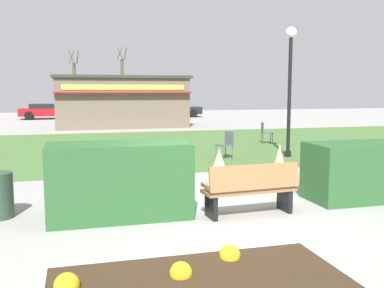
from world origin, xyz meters
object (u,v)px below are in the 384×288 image
at_px(tree_right_bg, 122,85).
at_px(parked_car_east_slot, 175,109).
at_px(food_kiosk, 120,101).
at_px(cafe_chair_east, 265,131).
at_px(park_bench, 251,189).
at_px(tree_left_bg, 74,88).
at_px(lamppost_mid, 290,76).
at_px(cafe_chair_west, 227,143).
at_px(parked_car_west_slot, 47,111).
at_px(parked_car_center_slot, 112,110).

bearing_deg(tree_right_bg, parked_car_east_slot, -48.36).
distance_m(food_kiosk, cafe_chair_east, 11.85).
bearing_deg(park_bench, tree_left_bg, 95.29).
relative_size(park_bench, parked_car_east_slot, 0.41).
relative_size(lamppost_mid, tree_left_bg, 0.76).
bearing_deg(cafe_chair_west, parked_car_east_slot, 81.46).
height_order(food_kiosk, cafe_chair_east, food_kiosk).
xyz_separation_m(food_kiosk, parked_car_west_slot, (-4.88, 8.32, -0.91)).
bearing_deg(park_bench, lamppost_mid, 57.53).
bearing_deg(park_bench, parked_car_west_slot, 100.06).
bearing_deg(parked_car_east_slot, park_bench, -100.15).
relative_size(cafe_chair_east, parked_car_center_slot, 0.21).
bearing_deg(parked_car_center_slot, food_kiosk, -90.94).
distance_m(parked_car_center_slot, parked_car_east_slot, 5.26).
height_order(tree_left_bg, tree_right_bg, tree_right_bg).
xyz_separation_m(cafe_chair_east, parked_car_west_slot, (-9.83, 19.04, 0.12)).
relative_size(park_bench, cafe_chair_east, 1.95).
distance_m(cafe_chair_west, tree_left_bg, 26.42).
xyz_separation_m(food_kiosk, cafe_chair_west, (2.01, -14.17, -1.03)).
bearing_deg(tree_left_bg, parked_car_east_slot, -22.81).
xyz_separation_m(parked_car_west_slot, tree_left_bg, (2.12, 3.43, 1.80)).
xyz_separation_m(park_bench, tree_left_bg, (-2.99, 32.24, 1.96)).
bearing_deg(parked_car_west_slot, lamppost_mid, -68.32).
height_order(cafe_chair_west, parked_car_center_slot, parked_car_center_slot).
bearing_deg(food_kiosk, cafe_chair_west, -81.91).
height_order(food_kiosk, parked_car_east_slot, food_kiosk).
height_order(food_kiosk, tree_left_bg, tree_left_bg).
distance_m(lamppost_mid, cafe_chair_east, 4.31).
bearing_deg(cafe_chair_west, lamppost_mid, -5.07).
relative_size(cafe_chair_west, parked_car_center_slot, 0.21).
xyz_separation_m(lamppost_mid, parked_car_center_slot, (-4.00, 22.68, -2.05)).
bearing_deg(parked_car_center_slot, parked_car_west_slot, 180.00).
bearing_deg(parked_car_east_slot, food_kiosk, -122.93).
bearing_deg(parked_car_west_slot, parked_car_center_slot, -0.00).
distance_m(parked_car_west_slot, tree_left_bg, 4.42).
distance_m(cafe_chair_west, parked_car_center_slot, 22.57).
xyz_separation_m(parked_car_west_slot, parked_car_center_slot, (5.02, -0.00, 0.00)).
bearing_deg(cafe_chair_west, cafe_chair_east, 49.61).
distance_m(lamppost_mid, tree_right_bg, 27.23).
relative_size(cafe_chair_east, tree_right_bg, 0.15).
xyz_separation_m(park_bench, food_kiosk, (-0.23, 20.49, 1.08)).
bearing_deg(park_bench, cafe_chair_west, 74.26).
xyz_separation_m(park_bench, tree_right_bg, (1.23, 33.23, 2.20)).
relative_size(food_kiosk, cafe_chair_west, 8.98).
relative_size(cafe_chair_west, parked_car_east_slot, 0.21).
height_order(food_kiosk, parked_car_center_slot, food_kiosk).
bearing_deg(cafe_chair_east, tree_left_bg, 108.93).
distance_m(parked_car_west_slot, tree_right_bg, 8.00).
distance_m(park_bench, parked_car_west_slot, 29.27).
distance_m(park_bench, tree_right_bg, 33.33).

